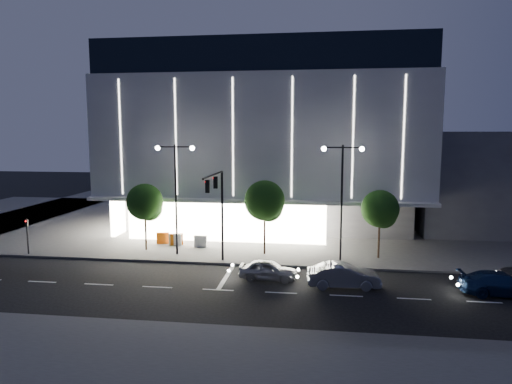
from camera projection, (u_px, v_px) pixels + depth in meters
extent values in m
plane|color=black|center=(194.00, 281.00, 30.62)|extent=(160.00, 160.00, 0.00)
cube|color=#474747|center=(289.00, 217.00, 53.55)|extent=(70.00, 40.00, 0.15)
cube|color=#474747|center=(235.00, 381.00, 18.16)|extent=(70.00, 10.00, 0.15)
cube|color=#4C4C51|center=(272.00, 200.00, 53.57)|extent=(28.00, 21.00, 4.00)
cube|color=#99999E|center=(271.00, 136.00, 50.64)|extent=(30.00, 25.00, 11.00)
cube|color=black|center=(271.00, 72.00, 49.74)|extent=(29.40, 24.50, 3.00)
cube|color=white|center=(225.00, 221.00, 40.88)|extent=(18.00, 0.40, 3.60)
cube|color=white|center=(133.00, 209.00, 47.50)|extent=(0.40, 10.00, 3.60)
cube|color=#99999E|center=(257.00, 201.00, 39.24)|extent=(30.00, 2.00, 0.30)
cube|color=white|center=(256.00, 138.00, 38.33)|extent=(24.00, 0.06, 10.00)
cube|color=#4C4C51|center=(480.00, 178.00, 50.18)|extent=(16.00, 20.00, 10.00)
cylinder|color=black|center=(222.00, 217.00, 34.76)|extent=(0.18, 0.18, 7.00)
cylinder|color=black|center=(213.00, 175.00, 31.46)|extent=(0.14, 5.80, 0.14)
cube|color=black|center=(216.00, 183.00, 32.22)|extent=(0.28, 0.18, 0.85)
cube|color=black|center=(208.00, 186.00, 29.86)|extent=(0.28, 0.18, 0.85)
sphere|color=#FF0C0C|center=(214.00, 178.00, 32.20)|extent=(0.14, 0.14, 0.14)
cylinder|color=black|center=(176.00, 201.00, 36.33)|extent=(0.16, 0.16, 9.00)
cylinder|color=black|center=(166.00, 147.00, 35.87)|extent=(1.40, 0.10, 0.10)
cylinder|color=black|center=(183.00, 147.00, 35.69)|extent=(1.40, 0.10, 0.10)
sphere|color=white|center=(158.00, 148.00, 35.98)|extent=(0.36, 0.36, 0.36)
sphere|color=white|center=(192.00, 148.00, 35.61)|extent=(0.36, 0.36, 0.36)
cylinder|color=black|center=(341.00, 204.00, 34.63)|extent=(0.16, 0.16, 9.00)
cylinder|color=black|center=(333.00, 147.00, 34.17)|extent=(1.40, 0.10, 0.10)
cylinder|color=black|center=(352.00, 148.00, 33.99)|extent=(1.40, 0.10, 0.10)
sphere|color=white|center=(324.00, 149.00, 34.28)|extent=(0.36, 0.36, 0.36)
sphere|color=white|center=(362.00, 149.00, 33.91)|extent=(0.36, 0.36, 0.36)
cylinder|color=black|center=(28.00, 237.00, 36.81)|extent=(0.12, 0.12, 3.00)
cube|color=black|center=(27.00, 223.00, 36.66)|extent=(0.22, 0.16, 0.55)
sphere|color=#FF0C0C|center=(26.00, 221.00, 36.53)|extent=(0.10, 0.10, 0.10)
cylinder|color=black|center=(146.00, 229.00, 38.04)|extent=(0.16, 0.16, 3.78)
sphere|color=#143B10|center=(145.00, 202.00, 37.74)|extent=(3.02, 3.02, 3.02)
sphere|color=#143B10|center=(149.00, 208.00, 37.97)|extent=(2.16, 2.16, 2.16)
sphere|color=#143B10|center=(141.00, 206.00, 37.67)|extent=(1.94, 1.94, 1.94)
cylinder|color=black|center=(265.00, 231.00, 36.72)|extent=(0.16, 0.16, 4.06)
sphere|color=#143B10|center=(265.00, 200.00, 36.40)|extent=(3.25, 3.25, 3.25)
sphere|color=#143B10|center=(269.00, 207.00, 36.63)|extent=(2.32, 2.32, 2.32)
sphere|color=#143B10|center=(261.00, 205.00, 36.33)|extent=(2.09, 2.09, 2.09)
cylinder|color=black|center=(379.00, 237.00, 35.57)|extent=(0.16, 0.16, 3.64)
sphere|color=#143B10|center=(380.00, 209.00, 35.28)|extent=(2.91, 2.91, 2.91)
sphere|color=#143B10|center=(383.00, 215.00, 35.51)|extent=(2.08, 2.08, 2.08)
sphere|color=#143B10|center=(377.00, 213.00, 35.21)|extent=(1.87, 1.87, 1.87)
imported|color=gray|center=(268.00, 270.00, 30.85)|extent=(4.04, 1.88, 1.34)
imported|color=#A4A8AC|center=(343.00, 276.00, 29.28)|extent=(4.74, 1.95, 1.53)
imported|color=navy|center=(501.00, 284.00, 27.90)|extent=(4.96, 2.10, 1.43)
cube|color=orange|center=(163.00, 238.00, 40.33)|extent=(1.13, 0.48, 1.00)
cube|color=white|center=(175.00, 239.00, 39.77)|extent=(1.11, 0.30, 1.00)
cube|color=orange|center=(177.00, 239.00, 39.82)|extent=(1.12, 0.57, 1.00)
cube|color=silver|center=(201.00, 241.00, 39.08)|extent=(1.11, 0.29, 1.00)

